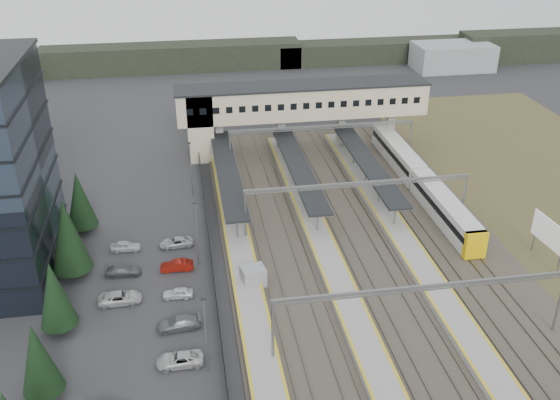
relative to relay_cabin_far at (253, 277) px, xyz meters
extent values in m
plane|color=#2B2B2D|center=(2.24, -4.59, -1.16)|extent=(220.00, 220.00, 0.00)
cylinder|color=black|center=(-19.76, -13.59, -0.56)|extent=(0.44, 0.44, 1.20)
cone|color=black|center=(-19.76, -13.59, 3.24)|extent=(3.54, 3.54, 6.80)
cylinder|color=black|center=(-19.76, -4.59, -0.56)|extent=(0.44, 0.44, 1.20)
cone|color=black|center=(-19.76, -4.59, 3.34)|extent=(3.64, 3.64, 7.00)
cylinder|color=black|center=(-19.76, 5.41, -0.56)|extent=(0.44, 0.44, 1.20)
cone|color=black|center=(-19.76, 5.41, 4.09)|extent=(4.42, 4.42, 8.50)
cylinder|color=black|center=(-19.76, 15.41, -0.56)|extent=(0.44, 0.44, 1.20)
cone|color=black|center=(-19.76, 15.41, 3.44)|extent=(3.74, 3.74, 7.20)
imported|color=#B6B6B6|center=(-14.26, -0.79, -0.53)|extent=(4.61, 2.21, 1.27)
imported|color=#4C5054|center=(-14.26, 4.51, -0.57)|extent=(4.12, 1.84, 1.17)
imported|color=#B9B8BE|center=(-14.26, 9.81, -0.54)|extent=(3.74, 1.72, 1.24)
imported|color=silver|center=(-8.26, -11.39, -0.55)|extent=(4.35, 2.01, 1.21)
imported|color=slate|center=(-8.26, -6.09, -0.52)|extent=(4.55, 2.16, 1.28)
imported|color=silver|center=(-8.26, -0.79, -0.60)|extent=(3.37, 1.55, 1.12)
imported|color=maroon|center=(-8.26, 4.51, -0.54)|extent=(3.80, 1.42, 1.24)
imported|color=#A6A7AB|center=(-8.26, 9.81, -0.59)|extent=(4.22, 2.15, 1.14)
cylinder|color=slate|center=(-5.76, -12.59, 2.84)|extent=(0.16, 0.16, 8.00)
cube|color=black|center=(-5.76, -12.59, 6.84)|extent=(0.50, 0.25, 0.15)
cylinder|color=slate|center=(-5.76, 5.41, 2.84)|extent=(0.16, 0.16, 8.00)
cube|color=black|center=(-5.76, 5.41, 6.84)|extent=(0.50, 0.25, 0.15)
cylinder|color=slate|center=(-5.76, 23.41, 2.84)|extent=(0.16, 0.16, 8.00)
cube|color=black|center=(-5.76, 23.41, 6.84)|extent=(0.50, 0.25, 0.15)
cube|color=#26282B|center=(-4.26, 0.41, -0.16)|extent=(0.08, 90.00, 2.00)
cube|color=gray|center=(0.00, 0.00, 0.00)|extent=(2.89, 2.56, 2.32)
cube|color=#3B372D|center=(14.24, 0.41, -1.06)|extent=(34.00, 90.00, 0.20)
cube|color=#59544C|center=(1.52, 0.41, -0.88)|extent=(0.08, 90.00, 0.14)
cube|color=#59544C|center=(2.96, 0.41, -0.88)|extent=(0.08, 90.00, 0.14)
cube|color=#59544C|center=(5.52, 0.41, -0.88)|extent=(0.08, 90.00, 0.14)
cube|color=#59544C|center=(6.96, 0.41, -0.88)|extent=(0.08, 90.00, 0.14)
cube|color=#59544C|center=(11.52, 0.41, -0.88)|extent=(0.08, 90.00, 0.14)
cube|color=#59544C|center=(12.96, 0.41, -0.88)|extent=(0.08, 90.00, 0.14)
cube|color=#59544C|center=(15.52, 0.41, -0.88)|extent=(0.08, 90.00, 0.14)
cube|color=#59544C|center=(16.96, 0.41, -0.88)|extent=(0.08, 90.00, 0.14)
cube|color=#59544C|center=(21.52, 0.41, -0.88)|extent=(0.08, 90.00, 0.14)
cube|color=#59544C|center=(22.96, 0.41, -0.88)|extent=(0.08, 90.00, 0.14)
cube|color=#59544C|center=(25.52, 0.41, -0.88)|extent=(0.08, 90.00, 0.14)
cube|color=#59544C|center=(26.96, 0.41, -0.88)|extent=(0.08, 90.00, 0.14)
cube|color=#9B9C96|center=(-0.76, 0.41, -0.71)|extent=(3.20, 82.00, 0.90)
cube|color=gold|center=(-2.21, 0.41, -0.25)|extent=(0.25, 82.00, 0.02)
cube|color=gold|center=(0.69, 0.41, -0.25)|extent=(0.25, 82.00, 0.02)
cube|color=#9B9C96|center=(9.24, 0.41, -0.71)|extent=(3.20, 82.00, 0.90)
cube|color=gold|center=(7.79, 0.41, -0.25)|extent=(0.25, 82.00, 0.02)
cube|color=gold|center=(10.69, 0.41, -0.25)|extent=(0.25, 82.00, 0.02)
cube|color=#9B9C96|center=(19.24, 0.41, -0.71)|extent=(3.20, 82.00, 0.90)
cube|color=gold|center=(17.79, 0.41, -0.25)|extent=(0.25, 82.00, 0.02)
cube|color=gold|center=(20.69, 0.41, -0.25)|extent=(0.25, 82.00, 0.02)
cube|color=black|center=(-0.76, 22.41, 2.84)|extent=(3.00, 30.00, 0.25)
cube|color=slate|center=(-0.76, 22.41, 2.69)|extent=(3.10, 30.00, 0.12)
cylinder|color=slate|center=(-0.76, 9.41, 1.24)|extent=(0.20, 0.20, 3.10)
cylinder|color=slate|center=(-0.76, 15.91, 1.24)|extent=(0.20, 0.20, 3.10)
cylinder|color=slate|center=(-0.76, 22.41, 1.24)|extent=(0.20, 0.20, 3.10)
cylinder|color=slate|center=(-0.76, 28.91, 1.24)|extent=(0.20, 0.20, 3.10)
cylinder|color=slate|center=(-0.76, 35.41, 1.24)|extent=(0.20, 0.20, 3.10)
cube|color=black|center=(9.24, 22.41, 2.84)|extent=(3.00, 30.00, 0.25)
cube|color=slate|center=(9.24, 22.41, 2.69)|extent=(3.10, 30.00, 0.12)
cylinder|color=slate|center=(9.24, 9.41, 1.24)|extent=(0.20, 0.20, 3.10)
cylinder|color=slate|center=(9.24, 15.91, 1.24)|extent=(0.20, 0.20, 3.10)
cylinder|color=slate|center=(9.24, 22.41, 1.24)|extent=(0.20, 0.20, 3.10)
cylinder|color=slate|center=(9.24, 28.91, 1.24)|extent=(0.20, 0.20, 3.10)
cylinder|color=slate|center=(9.24, 35.41, 1.24)|extent=(0.20, 0.20, 3.10)
cube|color=black|center=(19.24, 22.41, 2.84)|extent=(3.00, 30.00, 0.25)
cube|color=slate|center=(19.24, 22.41, 2.69)|extent=(3.10, 30.00, 0.12)
cylinder|color=slate|center=(19.24, 9.41, 1.24)|extent=(0.20, 0.20, 3.10)
cylinder|color=slate|center=(19.24, 15.91, 1.24)|extent=(0.20, 0.20, 3.10)
cylinder|color=slate|center=(19.24, 22.41, 1.24)|extent=(0.20, 0.20, 3.10)
cylinder|color=slate|center=(19.24, 28.91, 1.24)|extent=(0.20, 0.20, 3.10)
cylinder|color=slate|center=(19.24, 35.41, 1.24)|extent=(0.20, 0.20, 3.10)
cube|color=#B8B08B|center=(12.74, 37.41, 7.34)|extent=(40.00, 6.00, 5.00)
cube|color=black|center=(12.74, 37.41, 9.89)|extent=(40.40, 6.40, 0.30)
cube|color=#B8B08B|center=(-3.76, 37.41, 4.34)|extent=(4.00, 6.00, 11.00)
cube|color=black|center=(-5.26, 34.39, 7.44)|extent=(1.00, 0.06, 1.00)
cube|color=black|center=(-3.26, 34.39, 7.44)|extent=(1.00, 0.06, 1.00)
cube|color=black|center=(-1.26, 34.39, 7.44)|extent=(1.00, 0.06, 1.00)
cube|color=black|center=(0.74, 34.39, 7.44)|extent=(1.00, 0.06, 1.00)
cube|color=black|center=(2.74, 34.39, 7.44)|extent=(1.00, 0.06, 1.00)
cube|color=black|center=(4.74, 34.39, 7.44)|extent=(1.00, 0.06, 1.00)
cube|color=black|center=(6.74, 34.39, 7.44)|extent=(1.00, 0.06, 1.00)
cube|color=black|center=(8.74, 34.39, 7.44)|extent=(1.00, 0.06, 1.00)
cube|color=black|center=(10.74, 34.39, 7.44)|extent=(1.00, 0.06, 1.00)
cube|color=black|center=(12.74, 34.39, 7.44)|extent=(1.00, 0.06, 1.00)
cube|color=black|center=(14.74, 34.39, 7.44)|extent=(1.00, 0.06, 1.00)
cube|color=black|center=(16.74, 34.39, 7.44)|extent=(1.00, 0.06, 1.00)
cube|color=black|center=(18.74, 34.39, 7.44)|extent=(1.00, 0.06, 1.00)
cube|color=black|center=(20.74, 34.39, 7.44)|extent=(1.00, 0.06, 1.00)
cube|color=black|center=(22.74, 34.39, 7.44)|extent=(1.00, 0.06, 1.00)
cube|color=black|center=(24.74, 34.39, 7.44)|extent=(1.00, 0.06, 1.00)
cube|color=black|center=(26.74, 34.39, 7.44)|extent=(1.00, 0.06, 1.00)
cube|color=black|center=(28.74, 34.39, 7.44)|extent=(1.00, 0.06, 1.00)
cube|color=black|center=(30.74, 34.39, 7.44)|extent=(1.00, 0.06, 1.00)
cube|color=#9B9C96|center=(-2.26, 37.41, 1.84)|extent=(1.20, 1.60, 6.00)
cube|color=#9B9C96|center=(-0.76, 37.41, 1.84)|extent=(1.20, 1.60, 6.00)
cube|color=#9B9C96|center=(9.24, 37.41, 1.84)|extent=(1.20, 1.60, 6.00)
cube|color=#9B9C96|center=(19.24, 37.41, 1.84)|extent=(1.20, 1.60, 6.00)
cube|color=#9B9C96|center=(27.74, 37.41, 1.84)|extent=(1.20, 1.60, 6.00)
cylinder|color=slate|center=(0.24, -12.59, 2.34)|extent=(0.28, 0.28, 7.00)
cylinder|color=slate|center=(28.24, -12.59, 2.34)|extent=(0.28, 0.28, 7.00)
cube|color=slate|center=(14.24, -12.59, 5.84)|extent=(28.40, 0.25, 0.35)
cube|color=slate|center=(14.24, -12.59, 5.44)|extent=(28.40, 0.12, 0.12)
cylinder|color=slate|center=(0.24, 9.41, 2.34)|extent=(0.28, 0.28, 7.00)
cylinder|color=slate|center=(28.24, 9.41, 2.34)|extent=(0.28, 0.28, 7.00)
cube|color=slate|center=(14.24, 9.41, 5.84)|extent=(28.40, 0.25, 0.35)
cube|color=slate|center=(14.24, 9.41, 5.44)|extent=(28.40, 0.12, 0.12)
cylinder|color=slate|center=(0.24, 29.41, 2.34)|extent=(0.28, 0.28, 7.00)
cylinder|color=slate|center=(28.24, 29.41, 2.34)|extent=(0.28, 0.28, 7.00)
cube|color=slate|center=(14.24, 29.41, 5.84)|extent=(28.40, 0.25, 0.35)
cube|color=slate|center=(14.24, 29.41, 5.44)|extent=(28.40, 0.12, 0.12)
cube|color=silver|center=(26.24, 10.16, 0.81)|extent=(2.62, 18.13, 3.37)
cube|color=black|center=(26.24, 10.16, 1.18)|extent=(2.68, 17.53, 0.84)
cube|color=slate|center=(26.24, 10.16, -0.64)|extent=(2.25, 16.73, 0.47)
cube|color=silver|center=(26.24, 28.90, 0.81)|extent=(2.62, 18.13, 3.37)
cube|color=black|center=(26.24, 28.90, 1.18)|extent=(2.68, 17.53, 0.84)
cube|color=slate|center=(26.24, 28.90, -0.64)|extent=(2.25, 16.73, 0.47)
cube|color=yellow|center=(26.24, 1.20, 0.81)|extent=(2.64, 0.90, 3.37)
cylinder|color=slate|center=(34.11, -3.48, 0.54)|extent=(0.20, 0.20, 3.40)
cylinder|color=slate|center=(34.11, 1.90, 0.54)|extent=(0.20, 0.20, 3.40)
cube|color=silver|center=(34.11, -0.79, 2.74)|extent=(0.63, 6.37, 3.19)
cube|color=black|center=(-7.76, 90.41, 1.84)|extent=(60.00, 8.00, 6.00)
cube|color=black|center=(42.24, 90.41, 1.34)|extent=(50.00, 8.00, 5.00)
cube|color=black|center=(82.24, 85.41, 2.34)|extent=(40.00, 8.00, 7.00)
cube|color=gray|center=(57.24, 80.41, 1.84)|extent=(18.00, 10.00, 6.00)
camera|label=1|loc=(-6.31, -56.52, 38.66)|focal=40.00mm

